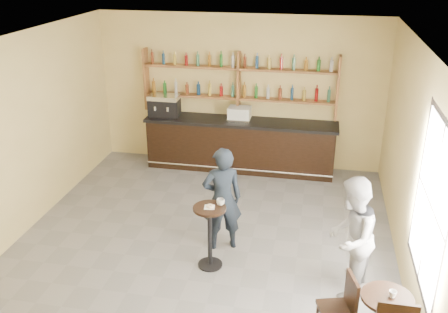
% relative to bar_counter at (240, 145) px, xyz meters
% --- Properties ---
extents(floor, '(7.00, 7.00, 0.00)m').
position_rel_bar_counter_xyz_m(floor, '(-0.09, -3.15, -0.54)').
color(floor, slate).
rests_on(floor, ground).
extents(ceiling, '(7.00, 7.00, 0.00)m').
position_rel_bar_counter_xyz_m(ceiling, '(-0.09, -3.15, 2.66)').
color(ceiling, white).
rests_on(ceiling, wall_back).
extents(wall_back, '(7.00, 0.00, 7.00)m').
position_rel_bar_counter_xyz_m(wall_back, '(-0.09, 0.35, 1.06)').
color(wall_back, '#DAC27C').
rests_on(wall_back, floor).
extents(wall_front, '(7.00, 0.00, 7.00)m').
position_rel_bar_counter_xyz_m(wall_front, '(-0.09, -6.65, 1.06)').
color(wall_front, '#DAC27C').
rests_on(wall_front, floor).
extents(wall_left, '(0.00, 7.00, 7.00)m').
position_rel_bar_counter_xyz_m(wall_left, '(-3.09, -3.15, 1.06)').
color(wall_left, '#DAC27C').
rests_on(wall_left, floor).
extents(wall_right, '(0.00, 7.00, 7.00)m').
position_rel_bar_counter_xyz_m(wall_right, '(2.91, -3.15, 1.06)').
color(wall_right, '#DAC27C').
rests_on(wall_right, floor).
extents(window_pane, '(0.00, 2.00, 2.00)m').
position_rel_bar_counter_xyz_m(window_pane, '(2.91, -4.35, 1.16)').
color(window_pane, white).
rests_on(window_pane, wall_right).
extents(window_frame, '(0.04, 1.70, 2.10)m').
position_rel_bar_counter_xyz_m(window_frame, '(2.90, -4.35, 1.16)').
color(window_frame, black).
rests_on(window_frame, wall_right).
extents(shelf_unit, '(4.00, 0.26, 1.40)m').
position_rel_bar_counter_xyz_m(shelf_unit, '(-0.09, 0.22, 1.27)').
color(shelf_unit, brown).
rests_on(shelf_unit, wall_back).
extents(liquor_bottles, '(3.68, 0.10, 1.00)m').
position_rel_bar_counter_xyz_m(liquor_bottles, '(-0.09, 0.22, 1.44)').
color(liquor_bottles, '#8C5919').
rests_on(liquor_bottles, shelf_unit).
extents(bar_counter, '(4.00, 0.78, 1.08)m').
position_rel_bar_counter_xyz_m(bar_counter, '(0.00, 0.00, 0.00)').
color(bar_counter, black).
rests_on(bar_counter, floor).
extents(espresso_machine, '(0.66, 0.45, 0.45)m').
position_rel_bar_counter_xyz_m(espresso_machine, '(-1.64, 0.00, 0.77)').
color(espresso_machine, black).
rests_on(espresso_machine, bar_counter).
extents(pastry_case, '(0.52, 0.45, 0.28)m').
position_rel_bar_counter_xyz_m(pastry_case, '(-0.03, 0.00, 0.68)').
color(pastry_case, silver).
rests_on(pastry_case, bar_counter).
extents(pedestal_table, '(0.50, 0.50, 0.98)m').
position_rel_bar_counter_xyz_m(pedestal_table, '(0.15, -3.60, -0.05)').
color(pedestal_table, black).
rests_on(pedestal_table, floor).
extents(napkin, '(0.17, 0.17, 0.00)m').
position_rel_bar_counter_xyz_m(napkin, '(0.15, -3.60, 0.44)').
color(napkin, white).
rests_on(napkin, pedestal_table).
extents(donut, '(0.14, 0.14, 0.04)m').
position_rel_bar_counter_xyz_m(donut, '(0.16, -3.61, 0.47)').
color(donut, tan).
rests_on(donut, napkin).
extents(cup_pedestal, '(0.15, 0.15, 0.09)m').
position_rel_bar_counter_xyz_m(cup_pedestal, '(0.29, -3.50, 0.49)').
color(cup_pedestal, white).
rests_on(cup_pedestal, pedestal_table).
extents(man_main, '(0.72, 0.60, 1.69)m').
position_rel_bar_counter_xyz_m(man_main, '(0.22, -3.05, 0.30)').
color(man_main, black).
rests_on(man_main, floor).
extents(cup_cafe, '(0.10, 0.10, 0.08)m').
position_rel_bar_counter_xyz_m(cup_cafe, '(2.55, -4.85, 0.25)').
color(cup_cafe, white).
rests_on(cup_cafe, cafe_table).
extents(chair_west, '(0.48, 0.48, 0.89)m').
position_rel_bar_counter_xyz_m(chair_west, '(1.95, -4.80, -0.10)').
color(chair_west, black).
rests_on(chair_west, floor).
extents(patron_second, '(0.84, 0.97, 1.70)m').
position_rel_bar_counter_xyz_m(patron_second, '(2.11, -3.81, 0.31)').
color(patron_second, '#96969B').
rests_on(patron_second, floor).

